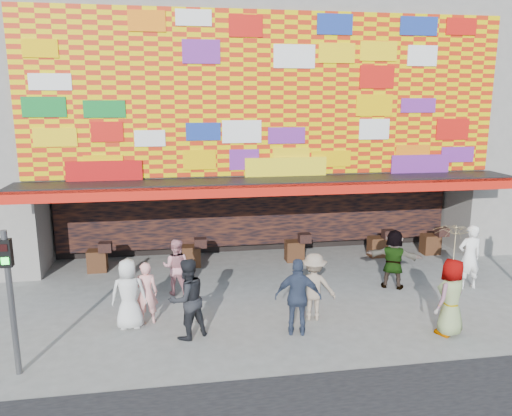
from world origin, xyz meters
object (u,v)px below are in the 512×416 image
at_px(signal_left, 10,287).
at_px(ped_b, 146,293).
at_px(ped_h, 469,257).
at_px(parasol, 456,245).
at_px(ped_c, 187,299).
at_px(ped_g, 451,297).
at_px(ped_i, 176,267).
at_px(ped_e, 298,297).
at_px(ped_a, 129,294).
at_px(ped_d, 314,287).
at_px(ped_f, 394,259).

bearing_deg(signal_left, ped_b, 38.88).
height_order(ped_h, parasol, parasol).
bearing_deg(ped_c, ped_b, -73.52).
relative_size(ped_g, ped_i, 1.15).
xyz_separation_m(signal_left, ped_i, (3.20, 3.77, -1.06)).
xyz_separation_m(ped_i, parasol, (6.31, -3.56, 1.38)).
relative_size(signal_left, ped_e, 1.62).
height_order(ped_a, ped_e, ped_e).
distance_m(ped_d, ped_e, 0.95).
bearing_deg(parasol, ped_g, 153.43).
relative_size(ped_b, ped_i, 0.98).
bearing_deg(ped_i, ped_g, 165.23).
height_order(ped_d, parasol, parasol).
height_order(ped_a, ped_c, ped_c).
relative_size(ped_c, ped_e, 1.03).
xyz_separation_m(ped_c, ped_e, (2.56, -0.25, -0.03)).
bearing_deg(signal_left, ped_i, 49.65).
relative_size(ped_d, ped_f, 0.98).
relative_size(ped_e, ped_i, 1.15).
height_order(signal_left, ped_h, signal_left).
xyz_separation_m(ped_a, ped_g, (7.44, -1.57, 0.06)).
bearing_deg(ped_h, signal_left, 15.84).
bearing_deg(signal_left, ped_h, 13.72).
bearing_deg(ped_b, parasol, 165.52).
distance_m(ped_b, ped_g, 7.27).
height_order(signal_left, parasol, signal_left).
height_order(ped_a, ped_i, ped_a).
distance_m(signal_left, ped_d, 6.83).
bearing_deg(ped_h, ped_c, 14.54).
bearing_deg(ped_h, parasol, 53.36).
xyz_separation_m(ped_a, parasol, (7.44, -1.57, 1.31)).
xyz_separation_m(ped_c, ped_g, (6.07, -0.83, -0.03)).
xyz_separation_m(ped_f, ped_h, (2.16, -0.39, 0.08)).
height_order(ped_c, ped_i, ped_c).
relative_size(ped_b, ped_d, 0.92).
distance_m(ped_f, ped_i, 6.29).
xyz_separation_m(ped_e, ped_g, (3.52, -0.58, -0.00)).
relative_size(signal_left, ped_a, 1.73).
relative_size(signal_left, ped_b, 1.91).
height_order(ped_d, ped_i, ped_d).
relative_size(ped_b, parasol, 0.82).
bearing_deg(ped_f, parasol, 118.78).
height_order(ped_d, ped_f, ped_f).
xyz_separation_m(ped_g, parasol, (0.00, -0.00, 1.26)).
xyz_separation_m(ped_d, ped_i, (-3.38, 2.23, -0.05)).
xyz_separation_m(signal_left, ped_f, (9.46, 3.23, -0.99)).
bearing_deg(parasol, ped_a, 168.12).
bearing_deg(ped_c, ped_a, -57.55).
distance_m(ped_d, parasol, 3.48).
height_order(ped_b, ped_f, ped_f).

